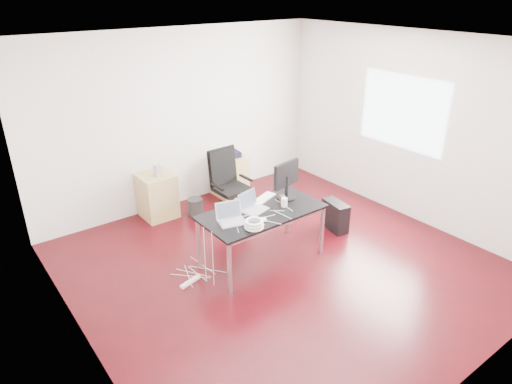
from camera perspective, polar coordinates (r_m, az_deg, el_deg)
room_shell at (r=5.45m, az=3.79°, el=3.47°), size 5.00×5.00×5.00m
desk at (r=5.83m, az=0.76°, el=-2.83°), size 1.60×0.80×0.73m
office_chair at (r=7.00m, az=-3.46°, el=1.35°), size 0.50×0.52×1.08m
filing_cabinet_left at (r=7.27m, az=-12.21°, el=-0.48°), size 0.50×0.50×0.70m
filing_cabinet_right at (r=7.87m, az=-3.31°, el=2.06°), size 0.50×0.50×0.70m
pc_tower at (r=6.89m, az=9.87°, el=-2.93°), size 0.27×0.48×0.44m
wastebasket at (r=7.29m, az=-7.60°, el=-1.87°), size 0.29×0.29×0.28m
power_strip at (r=5.79m, az=-8.21°, el=-11.04°), size 0.31×0.14×0.04m
laptop_left at (r=5.54m, az=-3.10°, el=-3.20°), size 0.38×0.33×0.23m
laptop_right at (r=5.81m, az=-0.45°, el=-1.75°), size 0.38×0.32×0.23m
monitor at (r=6.06m, az=3.80°, el=1.74°), size 0.45×0.26×0.51m
keyboard at (r=6.10m, az=0.89°, el=-0.86°), size 0.46×0.28×0.02m
cup_white at (r=5.91m, az=3.55°, el=-1.29°), size 0.08×0.08×0.12m
cup_brown at (r=6.01m, az=3.30°, el=-0.88°), size 0.09×0.09×0.10m
cable_coil at (r=5.39m, az=-0.25°, el=-4.05°), size 0.24×0.24×0.11m
power_adapter at (r=5.57m, az=0.90°, el=-3.48°), size 0.09×0.09×0.03m
speaker at (r=7.06m, az=-12.24°, el=2.64°), size 0.10×0.09×0.18m
navy_garment at (r=7.70m, az=-3.19°, el=4.71°), size 0.33×0.28×0.09m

